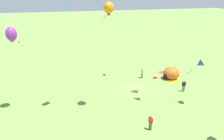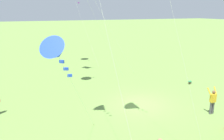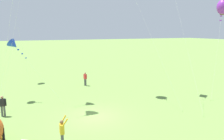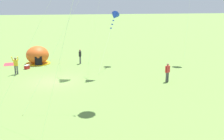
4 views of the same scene
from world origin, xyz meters
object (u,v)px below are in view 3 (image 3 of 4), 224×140
person_with_toddler (85,78)px  kite_blue (14,45)px  person_flying_kite (62,132)px  kite_purple (223,7)px  person_near_tent (3,105)px

person_with_toddler → kite_blue: size_ratio=0.28×
person_flying_kite → kite_blue: bearing=102.3°
person_flying_kite → kite_blue: 11.75m
person_with_toddler → kite_purple: bearing=-33.3°
person_flying_kite → person_near_tent: size_ratio=1.10×
person_near_tent → kite_blue: (1.12, 3.89, 4.55)m
person_flying_kite → person_with_toddler: bearing=67.9°
kite_purple → person_with_toddler: bearing=146.7°
person_with_toddler → person_near_tent: (-8.99, -7.01, 0.00)m
person_near_tent → kite_purple: (21.89, -1.45, 8.37)m
person_flying_kite → kite_purple: 20.93m
person_flying_kite → kite_blue: kite_blue is taller
person_with_toddler → person_flying_kite: person_flying_kite is taller
person_flying_kite → kite_blue: (-2.31, 10.60, 4.51)m
kite_purple → person_flying_kite: bearing=-164.1°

